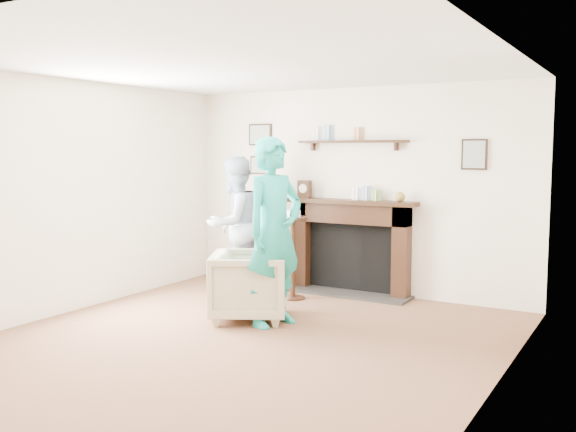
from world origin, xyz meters
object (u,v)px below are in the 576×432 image
at_px(man, 235,292).
at_px(armchair, 250,319).
at_px(pedestal_table, 293,241).
at_px(woman, 274,324).

bearing_deg(man, armchair, 53.01).
relative_size(man, pedestal_table, 1.50).
bearing_deg(man, woman, 60.74).
relative_size(armchair, woman, 0.42).
bearing_deg(pedestal_table, man, -177.19).
height_order(armchair, man, man).
bearing_deg(man, pedestal_table, 104.23).
bearing_deg(woman, armchair, 99.33).
xyz_separation_m(armchair, man, (-0.87, 0.98, 0.00)).
xyz_separation_m(woman, pedestal_table, (-0.39, 1.07, 0.69)).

